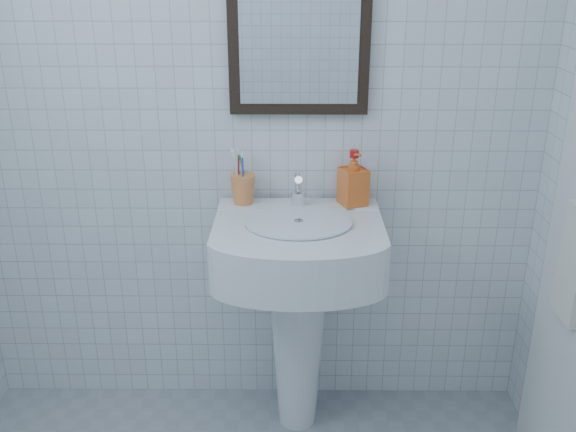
{
  "coord_description": "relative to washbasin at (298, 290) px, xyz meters",
  "views": [
    {
      "loc": [
        0.16,
        -1.13,
        1.77
      ],
      "look_at": [
        0.14,
        0.86,
        0.97
      ],
      "focal_mm": 40.0,
      "sensor_mm": 36.0,
      "label": 1
    }
  ],
  "objects": [
    {
      "name": "hand_towel",
      "position": [
        0.86,
        -0.29,
        0.25
      ],
      "size": [
        0.03,
        0.16,
        0.38
      ],
      "primitive_type": "cube",
      "color": "white",
      "rests_on": "towel_ring"
    },
    {
      "name": "faucet",
      "position": [
        -0.0,
        0.11,
        0.35
      ],
      "size": [
        0.05,
        0.12,
        0.13
      ],
      "color": "silver",
      "rests_on": "washbasin"
    },
    {
      "name": "wall_mirror",
      "position": [
        -0.0,
        0.19,
        0.93
      ],
      "size": [
        0.5,
        0.04,
        0.62
      ],
      "color": "black",
      "rests_on": "wall_back"
    },
    {
      "name": "wall_back",
      "position": [
        -0.18,
        0.21,
        0.63
      ],
      "size": [
        2.2,
        0.02,
        2.5
      ],
      "primitive_type": "cube",
      "color": "silver",
      "rests_on": "ground"
    },
    {
      "name": "toothbrush_cup",
      "position": [
        -0.21,
        0.14,
        0.35
      ],
      "size": [
        0.12,
        0.12,
        0.11
      ],
      "primitive_type": null,
      "rotation": [
        0.0,
        0.0,
        -0.41
      ],
      "color": "orange",
      "rests_on": "washbasin"
    },
    {
      "name": "soap_dispenser",
      "position": [
        0.2,
        0.13,
        0.4
      ],
      "size": [
        0.12,
        0.12,
        0.21
      ],
      "primitive_type": "imported",
      "rotation": [
        0.0,
        0.0,
        0.4
      ],
      "color": "red",
      "rests_on": "washbasin"
    },
    {
      "name": "washbasin",
      "position": [
        0.0,
        0.0,
        0.0
      ],
      "size": [
        0.6,
        0.44,
        0.92
      ],
      "color": "white",
      "rests_on": "ground"
    }
  ]
}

